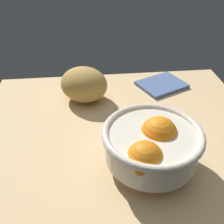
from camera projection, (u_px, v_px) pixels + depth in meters
ground_plane at (122, 134)px, 74.49cm from camera, size 77.91×65.48×3.00cm
fruit_bowl at (152, 144)px, 58.51cm from camera, size 21.95×21.95×12.21cm
bread_loaf at (84, 84)px, 83.27cm from camera, size 19.07×18.24×10.61cm
napkin_folded at (162, 85)px, 92.78cm from camera, size 18.42×16.92×1.14cm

